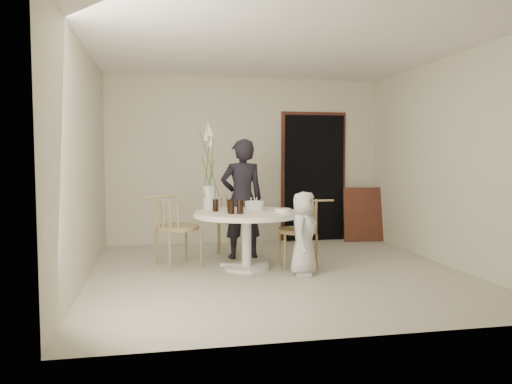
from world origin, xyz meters
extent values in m
plane|color=beige|center=(0.00, 0.00, 0.00)|extent=(4.50, 4.50, 0.00)
plane|color=white|center=(0.00, 0.00, 2.70)|extent=(4.50, 4.50, 0.00)
plane|color=beige|center=(0.00, 2.25, 1.35)|extent=(4.50, 0.00, 4.50)
plane|color=beige|center=(0.00, -2.25, 1.35)|extent=(4.50, 0.00, 4.50)
plane|color=beige|center=(-2.25, 0.00, 1.35)|extent=(0.00, 4.50, 4.50)
plane|color=beige|center=(2.25, 0.00, 1.35)|extent=(0.00, 4.50, 4.50)
cube|color=black|center=(1.15, 2.19, 1.05)|extent=(1.00, 0.10, 2.10)
cube|color=brown|center=(1.15, 2.23, 1.11)|extent=(1.12, 0.03, 2.22)
cylinder|color=white|center=(-0.35, 0.25, 0.02)|extent=(0.56, 0.56, 0.04)
cylinder|color=white|center=(-0.35, 0.25, 0.34)|extent=(0.12, 0.12, 0.65)
cylinder|color=white|center=(-0.35, 0.25, 0.68)|extent=(1.33, 1.33, 0.03)
cylinder|color=white|center=(-0.35, 0.25, 0.71)|extent=(1.30, 1.30, 0.04)
cube|color=brown|center=(1.95, 1.95, 0.45)|extent=(0.70, 0.29, 0.89)
cylinder|color=tan|center=(-0.59, 1.26, 0.22)|extent=(0.03, 0.03, 0.45)
cylinder|color=tan|center=(-0.19, 1.19, 0.22)|extent=(0.03, 0.03, 0.45)
cylinder|color=tan|center=(-0.52, 1.65, 0.22)|extent=(0.03, 0.03, 0.45)
cylinder|color=tan|center=(-0.13, 1.59, 0.22)|extent=(0.03, 0.03, 0.45)
cylinder|color=tan|center=(-0.36, 1.42, 0.47)|extent=(0.50, 0.50, 0.05)
cylinder|color=tan|center=(0.13, 0.46, 0.23)|extent=(0.03, 0.03, 0.45)
cylinder|color=tan|center=(0.10, 0.06, 0.23)|extent=(0.03, 0.03, 0.45)
cylinder|color=tan|center=(0.53, 0.44, 0.23)|extent=(0.03, 0.03, 0.45)
cylinder|color=tan|center=(0.50, 0.04, 0.23)|extent=(0.03, 0.03, 0.45)
cylinder|color=tan|center=(0.31, 0.25, 0.47)|extent=(0.50, 0.50, 0.05)
cylinder|color=tan|center=(-0.90, 0.46, 0.24)|extent=(0.03, 0.03, 0.49)
cylinder|color=tan|center=(-1.07, 0.86, 0.24)|extent=(0.03, 0.03, 0.49)
cylinder|color=tan|center=(-1.30, 0.29, 0.24)|extent=(0.03, 0.03, 0.49)
cylinder|color=tan|center=(-1.47, 0.69, 0.24)|extent=(0.03, 0.03, 0.49)
cylinder|color=tan|center=(-1.19, 0.57, 0.51)|extent=(0.54, 0.54, 0.05)
imported|color=black|center=(-0.29, 0.95, 0.83)|extent=(0.64, 0.45, 1.66)
imported|color=silver|center=(0.27, -0.18, 0.50)|extent=(0.51, 0.58, 1.00)
cylinder|color=white|center=(-0.23, 0.37, 0.79)|extent=(0.24, 0.24, 0.12)
cylinder|color=beige|center=(-0.23, 0.37, 0.87)|extent=(0.01, 0.01, 0.05)
cylinder|color=beige|center=(-0.19, 0.40, 0.87)|extent=(0.01, 0.01, 0.05)
cylinder|color=beige|center=(-0.27, 0.39, 0.87)|extent=(0.01, 0.01, 0.05)
cylinder|color=black|center=(-0.47, 0.02, 0.81)|extent=(0.09, 0.09, 0.17)
cylinder|color=black|center=(-0.57, 0.02, 0.80)|extent=(0.08, 0.08, 0.15)
cylinder|color=black|center=(-0.73, 0.34, 0.81)|extent=(0.08, 0.08, 0.15)
cylinder|color=black|center=(-0.57, 0.15, 0.81)|extent=(0.08, 0.08, 0.17)
cylinder|color=white|center=(0.07, 0.07, 0.75)|extent=(0.22, 0.22, 0.05)
cylinder|color=silver|center=(-0.78, 0.59, 0.88)|extent=(0.16, 0.16, 0.31)
cylinder|color=#43632A|center=(-0.75, 0.61, 1.26)|extent=(0.01, 0.01, 0.76)
cone|color=beige|center=(-0.75, 0.61, 1.65)|extent=(0.08, 0.08, 0.20)
cylinder|color=#43632A|center=(-0.81, 0.61, 1.30)|extent=(0.01, 0.01, 0.83)
cone|color=beige|center=(-0.81, 0.61, 1.71)|extent=(0.08, 0.08, 0.20)
cylinder|color=#43632A|center=(-0.78, 0.56, 1.33)|extent=(0.01, 0.01, 0.89)
cone|color=beige|center=(-0.78, 0.56, 1.78)|extent=(0.08, 0.08, 0.20)
camera|label=1|loc=(-1.43, -5.86, 1.43)|focal=35.00mm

